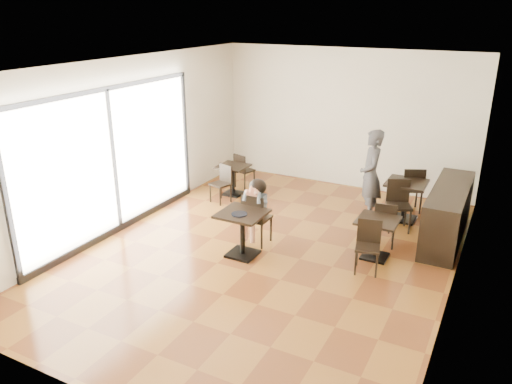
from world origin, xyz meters
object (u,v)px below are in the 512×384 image
Objects in this scene: cafe_table_back at (405,201)px; chair_left_b at (220,184)px; cafe_table_mid at (376,239)px; chair_back_a at (411,189)px; child at (257,212)px; cafe_table_left at (233,180)px; chair_back_b at (399,206)px; child_table at (242,234)px; chair_mid_b at (368,248)px; chair_left_a at (245,170)px; chair_mid_a at (385,223)px; adult_patron at (371,176)px; child_chair at (257,218)px.

chair_left_b reaches higher than cafe_table_back.
chair_back_a is at bearing 88.20° from cafe_table_mid.
child is 1.25× the size of chair_back_a.
chair_back_a is at bearing 90.00° from cafe_table_back.
chair_back_b is at bearing -3.32° from cafe_table_left.
cafe_table_mid is 0.73× the size of chair_back_b.
child_table is at bearing -56.88° from cafe_table_left.
child reaches higher than cafe_table_mid.
chair_mid_b is (-0.08, -2.42, 0.02)m from cafe_table_back.
cafe_table_mid is 0.86× the size of chair_left_a.
chair_mid_a and chair_mid_b have the same top height.
cafe_table_back is at bearing 29.48° from chair_left_b.
chair_mid_a is 1.10m from chair_mid_b.
cafe_table_mid is 0.83× the size of chair_mid_a.
adult_patron is at bearing 28.53° from chair_back_a.
child reaches higher than cafe_table_left.
child_table is 0.83× the size of child_chair.
child is at bearing -24.43° from chair_left_b.
chair_left_b is (-3.69, 0.44, -0.01)m from chair_mid_a.
chair_back_b is at bearing -175.22° from chair_left_a.
child_chair is 2.27m from chair_mid_a.
cafe_table_back is 0.56m from chair_back_b.
adult_patron reaches higher than child.
chair_mid_a is (3.69, -0.99, 0.08)m from cafe_table_left.
chair_back_a is (3.77, 0.88, 0.14)m from cafe_table_left.
adult_patron is at bearing -72.88° from chair_mid_a.
chair_back_b is at bearing 39.31° from child.
child_chair reaches higher than chair_mid_a.
child_table is 2.27m from cafe_table_mid.
cafe_table_left is (-1.64, 1.96, -0.26)m from child.
child is 1.25× the size of chair_back_b.
chair_left_a is at bearing 132.18° from chair_mid_b.
child_table is 0.82× the size of chair_back_a.
child_chair reaches higher than chair_mid_b.
cafe_table_left is 0.71× the size of chair_back_b.
chair_left_b is (-1.64, 1.41, -0.07)m from child_chair.
chair_left_a is at bearing 106.31° from chair_left_b.
chair_back_b is (0.08, 1.87, 0.06)m from chair_mid_b.
chair_mid_b is at bearing -90.00° from cafe_table_mid.
child is at bearing -168.31° from cafe_table_mid.
chair_back_b is (0.00, -0.55, 0.08)m from cafe_table_back.
chair_left_a is (-1.64, 2.51, -0.07)m from child_chair.
chair_left_a is (-3.12, 0.52, -0.51)m from adult_patron.
child_chair is 1.19× the size of cafe_table_back.
chair_back_a is (3.77, 0.33, 0.07)m from chair_left_a.
child_table is at bearing -33.81° from chair_left_b.
chair_left_a is at bearing -123.51° from adult_patron.
chair_back_a is (0.08, 1.87, 0.06)m from chair_mid_a.
cafe_table_back reaches higher than cafe_table_left.
cafe_table_left is 0.55m from chair_left_b.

